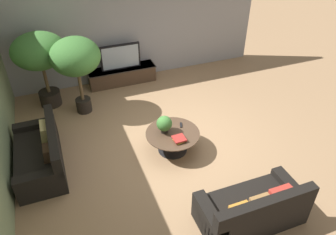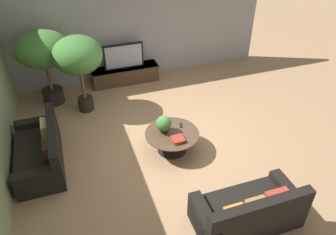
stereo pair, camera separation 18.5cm
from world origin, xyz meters
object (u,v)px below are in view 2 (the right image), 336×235
(media_console, at_px, (125,74))
(potted_palm_corner, at_px, (78,57))
(potted_palm_tall, at_px, (43,53))
(couch_near_entry, at_px, (248,212))
(television, at_px, (124,56))
(potted_plant_tabletop, at_px, (164,124))
(couch_by_wall, at_px, (41,153))
(coffee_table, at_px, (172,138))

(media_console, distance_m, potted_palm_corner, 1.97)
(media_console, bearing_deg, potted_palm_tall, -167.65)
(couch_near_entry, height_order, potted_palm_tall, potted_palm_tall)
(television, distance_m, potted_palm_corner, 1.71)
(potted_palm_corner, relative_size, potted_plant_tabletop, 5.04)
(couch_by_wall, bearing_deg, couch_near_entry, 50.34)
(potted_palm_tall, bearing_deg, television, 12.31)
(media_console, bearing_deg, television, -90.00)
(potted_palm_corner, bearing_deg, media_console, 40.06)
(couch_near_entry, bearing_deg, coffee_table, -75.63)
(potted_plant_tabletop, bearing_deg, television, 92.14)
(potted_palm_corner, height_order, potted_plant_tabletop, potted_palm_corner)
(television, distance_m, couch_by_wall, 3.56)
(couch_near_entry, bearing_deg, couch_by_wall, -39.66)
(couch_near_entry, bearing_deg, potted_plant_tabletop, -72.63)
(coffee_table, xyz_separation_m, couch_by_wall, (-2.55, 0.45, -0.03))
(couch_by_wall, distance_m, potted_palm_tall, 2.53)
(television, bearing_deg, couch_near_entry, -81.33)
(potted_palm_tall, bearing_deg, media_console, 12.35)
(television, height_order, potted_plant_tabletop, television)
(coffee_table, xyz_separation_m, potted_plant_tabletop, (-0.15, 0.09, 0.34))
(potted_palm_corner, bearing_deg, potted_plant_tabletop, -56.68)
(media_console, relative_size, potted_plant_tabletop, 4.97)
(media_console, height_order, potted_palm_corner, potted_palm_corner)
(couch_by_wall, bearing_deg, coffee_table, 79.92)
(couch_by_wall, height_order, potted_palm_tall, potted_palm_tall)
(couch_by_wall, bearing_deg, potted_palm_tall, 171.51)
(couch_by_wall, bearing_deg, potted_palm_corner, 147.25)
(couch_by_wall, xyz_separation_m, couch_near_entry, (3.09, -2.56, 0.00))
(couch_near_entry, height_order, potted_plant_tabletop, couch_near_entry)
(media_console, height_order, couch_by_wall, couch_by_wall)
(television, relative_size, potted_palm_tall, 0.58)
(couch_by_wall, height_order, potted_palm_corner, potted_palm_corner)
(potted_palm_corner, bearing_deg, couch_near_entry, -64.44)
(coffee_table, height_order, potted_palm_corner, potted_palm_corner)
(television, bearing_deg, potted_palm_tall, -167.69)
(media_console, relative_size, couch_by_wall, 1.03)
(media_console, distance_m, television, 0.55)
(couch_by_wall, relative_size, potted_palm_corner, 0.95)
(couch_by_wall, distance_m, couch_near_entry, 4.01)
(media_console, relative_size, couch_near_entry, 1.09)
(television, xyz_separation_m, potted_plant_tabletop, (0.11, -3.05, -0.13))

